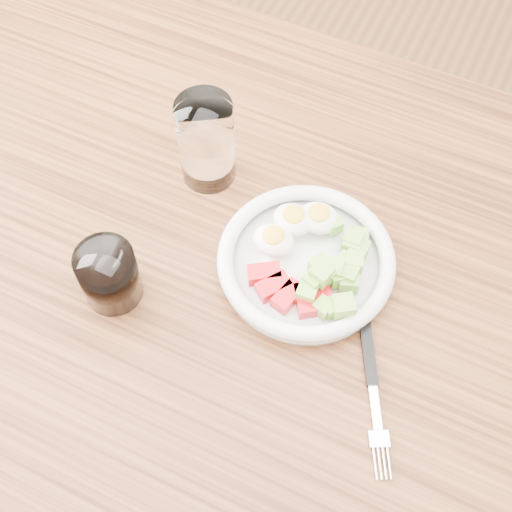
{
  "coord_description": "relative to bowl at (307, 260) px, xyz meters",
  "views": [
    {
      "loc": [
        0.18,
        -0.4,
        1.58
      ],
      "look_at": [
        -0.01,
        0.01,
        0.8
      ],
      "focal_mm": 50.0,
      "sensor_mm": 36.0,
      "label": 1
    }
  ],
  "objects": [
    {
      "name": "fork",
      "position": [
        0.13,
        -0.1,
        -0.02
      ],
      "size": [
        0.11,
        0.19,
        0.01
      ],
      "color": "black",
      "rests_on": "dining_table"
    },
    {
      "name": "water_glass",
      "position": [
        -0.19,
        0.08,
        0.05
      ],
      "size": [
        0.08,
        0.08,
        0.14
      ],
      "primitive_type": "cylinder",
      "color": "white",
      "rests_on": "dining_table"
    },
    {
      "name": "dining_table",
      "position": [
        -0.05,
        -0.04,
        -0.12
      ],
      "size": [
        1.5,
        0.9,
        0.77
      ],
      "color": "brown",
      "rests_on": "ground"
    },
    {
      "name": "coffee_glass",
      "position": [
        -0.21,
        -0.14,
        0.02
      ],
      "size": [
        0.07,
        0.07,
        0.08
      ],
      "color": "white",
      "rests_on": "dining_table"
    },
    {
      "name": "ground",
      "position": [
        -0.05,
        -0.04,
        -0.79
      ],
      "size": [
        4.0,
        4.0,
        0.0
      ],
      "primitive_type": "plane",
      "color": "brown",
      "rests_on": "ground"
    },
    {
      "name": "bowl",
      "position": [
        0.0,
        0.0,
        0.0
      ],
      "size": [
        0.23,
        0.23,
        0.06
      ],
      "color": "white",
      "rests_on": "dining_table"
    }
  ]
}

